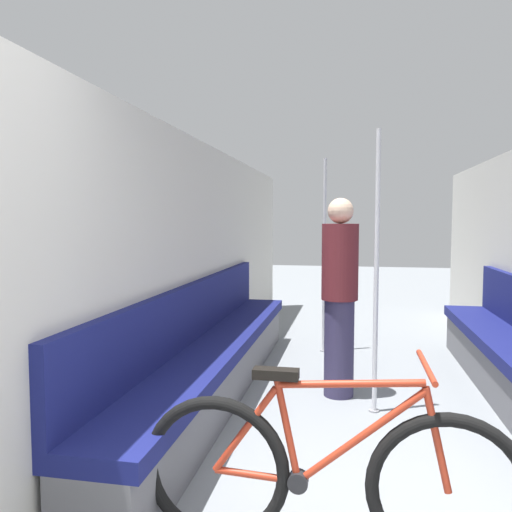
# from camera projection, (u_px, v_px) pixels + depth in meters

# --- Properties ---
(wall_left) EXTENTS (0.10, 8.83, 2.16)m
(wall_left) POSITION_uv_depth(u_px,v_px,m) (181.00, 267.00, 4.06)
(wall_left) COLOR beige
(wall_left) RESTS_ON ground
(bench_seat_row_left) EXTENTS (0.48, 4.17, 0.95)m
(bench_seat_row_left) POSITION_uv_depth(u_px,v_px,m) (215.00, 360.00, 4.11)
(bench_seat_row_left) COLOR #5B5B60
(bench_seat_row_left) RESTS_ON ground
(bicycle) EXTENTS (1.68, 0.46, 0.88)m
(bicycle) POSITION_uv_depth(u_px,v_px,m) (326.00, 476.00, 2.16)
(bicycle) COLOR black
(bicycle) RESTS_ON ground
(grab_pole_near) EXTENTS (0.08, 0.08, 2.14)m
(grab_pole_near) POSITION_uv_depth(u_px,v_px,m) (324.00, 259.00, 5.50)
(grab_pole_near) COLOR gray
(grab_pole_near) RESTS_ON ground
(grab_pole_far) EXTENTS (0.08, 0.08, 2.14)m
(grab_pole_far) POSITION_uv_depth(u_px,v_px,m) (376.00, 276.00, 3.75)
(grab_pole_far) COLOR gray
(grab_pole_far) RESTS_ON ground
(passenger_standing) EXTENTS (0.30, 0.30, 1.64)m
(passenger_standing) POSITION_uv_depth(u_px,v_px,m) (340.00, 295.00, 4.11)
(passenger_standing) COLOR #332D4C
(passenger_standing) RESTS_ON ground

